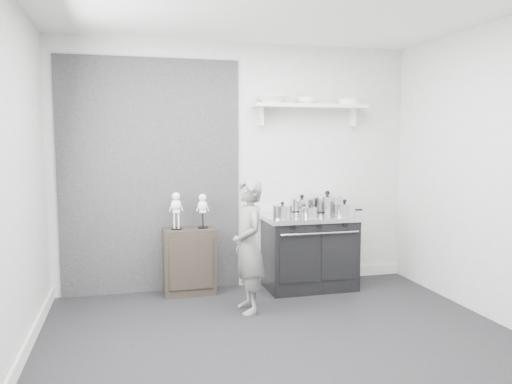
# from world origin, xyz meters

# --- Properties ---
(ground) EXTENTS (4.00, 4.00, 0.00)m
(ground) POSITION_xyz_m (0.00, 0.00, 0.00)
(ground) COLOR black
(ground) RESTS_ON ground
(room_shell) EXTENTS (4.02, 3.62, 2.71)m
(room_shell) POSITION_xyz_m (-0.09, 0.15, 1.64)
(room_shell) COLOR #B1B1AF
(room_shell) RESTS_ON ground
(wall_shelf) EXTENTS (1.30, 0.26, 0.24)m
(wall_shelf) POSITION_xyz_m (0.80, 1.68, 2.01)
(wall_shelf) COLOR silver
(wall_shelf) RESTS_ON room_shell
(stove) EXTENTS (1.02, 0.64, 0.82)m
(stove) POSITION_xyz_m (0.73, 1.48, 0.41)
(stove) COLOR black
(stove) RESTS_ON ground
(side_cabinet) EXTENTS (0.54, 0.32, 0.70)m
(side_cabinet) POSITION_xyz_m (-0.58, 1.61, 0.35)
(side_cabinet) COLOR black
(side_cabinet) RESTS_ON ground
(child) EXTENTS (0.33, 0.48, 1.28)m
(child) POSITION_xyz_m (-0.10, 0.90, 0.64)
(child) COLOR slate
(child) RESTS_ON ground
(pot_front_left) EXTENTS (0.30, 0.21, 0.18)m
(pot_front_left) POSITION_xyz_m (0.38, 1.35, 0.89)
(pot_front_left) COLOR silver
(pot_front_left) RESTS_ON stove
(pot_back_left) EXTENTS (0.35, 0.26, 0.22)m
(pot_back_left) POSITION_xyz_m (0.69, 1.61, 0.90)
(pot_back_left) COLOR silver
(pot_back_left) RESTS_ON stove
(pot_back_right) EXTENTS (0.41, 0.33, 0.25)m
(pot_back_right) POSITION_xyz_m (0.99, 1.61, 0.92)
(pot_back_right) COLOR silver
(pot_back_right) RESTS_ON stove
(pot_front_right) EXTENTS (0.34, 0.25, 0.19)m
(pot_front_right) POSITION_xyz_m (1.07, 1.32, 0.89)
(pot_front_right) COLOR silver
(pot_front_right) RESTS_ON stove
(pot_front_center) EXTENTS (0.25, 0.17, 0.14)m
(pot_front_center) POSITION_xyz_m (0.67, 1.31, 0.87)
(pot_front_center) COLOR silver
(pot_front_center) RESTS_ON stove
(skeleton_full) EXTENTS (0.13, 0.08, 0.45)m
(skeleton_full) POSITION_xyz_m (-0.71, 1.61, 0.93)
(skeleton_full) COLOR white
(skeleton_full) RESTS_ON side_cabinet
(skeleton_torso) EXTENTS (0.12, 0.08, 0.42)m
(skeleton_torso) POSITION_xyz_m (-0.43, 1.61, 0.92)
(skeleton_torso) COLOR white
(skeleton_torso) RESTS_ON side_cabinet
(bowl_large) EXTENTS (0.32, 0.32, 0.08)m
(bowl_large) POSITION_xyz_m (0.35, 1.67, 2.08)
(bowl_large) COLOR white
(bowl_large) RESTS_ON wall_shelf
(bowl_small) EXTENTS (0.23, 0.23, 0.07)m
(bowl_small) POSITION_xyz_m (0.76, 1.67, 2.08)
(bowl_small) COLOR white
(bowl_small) RESTS_ON wall_shelf
(plate_stack) EXTENTS (0.24, 0.24, 0.06)m
(plate_stack) POSITION_xyz_m (1.27, 1.67, 2.07)
(plate_stack) COLOR silver
(plate_stack) RESTS_ON wall_shelf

